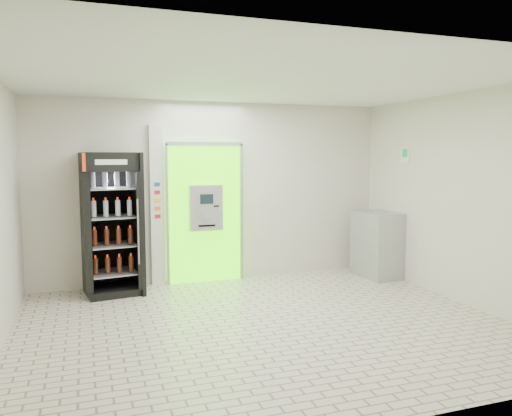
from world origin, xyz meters
name	(u,v)px	position (x,y,z in m)	size (l,w,h in m)	color
ground	(265,325)	(0.00, 0.00, 0.00)	(6.00, 6.00, 0.00)	beige
room_shell	(266,178)	(0.00, 0.00, 1.84)	(6.00, 6.00, 6.00)	beige
atm_assembly	(205,212)	(-0.20, 2.41, 1.17)	(1.30, 0.24, 2.33)	#4CFE00
pillar	(157,206)	(-0.98, 2.45, 1.30)	(0.22, 0.11, 2.60)	silver
beverage_cooler	(112,226)	(-1.71, 2.14, 1.03)	(0.90, 0.85, 2.16)	black
steel_cabinet	(377,244)	(2.71, 1.73, 0.57)	(0.62, 0.88, 1.13)	#9C9FA3
exit_sign	(405,155)	(2.99, 1.40, 2.12)	(0.02, 0.22, 0.26)	white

